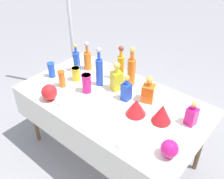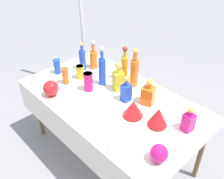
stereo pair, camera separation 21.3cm
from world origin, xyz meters
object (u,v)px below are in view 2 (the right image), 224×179
at_px(square_decanter_0, 118,78).
at_px(round_bowl_1, 51,88).
at_px(tall_bottle_4, 82,59).
at_px(slender_vase_2, 80,71).
at_px(slender_vase_3, 57,66).
at_px(square_decanter_1, 189,121).
at_px(slender_vase_0, 88,81).
at_px(square_decanter_3, 148,94).
at_px(tall_bottle_0, 125,66).
at_px(fluted_vase_0, 158,117).
at_px(cardboard_box_behind_left, 165,107).
at_px(round_bowl_0, 159,153).
at_px(tall_bottle_1, 94,58).
at_px(tall_bottle_2, 102,69).
at_px(square_decanter_2, 126,91).
at_px(canopy_pole, 81,16).
at_px(fluted_vase_1, 133,108).
at_px(tall_bottle_3, 134,71).
at_px(slender_vase_1, 65,75).

distance_m(square_decanter_0, round_bowl_1, 0.65).
relative_size(tall_bottle_4, round_bowl_1, 2.06).
height_order(slender_vase_2, slender_vase_3, slender_vase_3).
xyz_separation_m(square_decanter_1, slender_vase_0, (-0.97, -0.22, 0.01)).
bearing_deg(square_decanter_3, round_bowl_1, -140.92).
xyz_separation_m(tall_bottle_0, square_decanter_3, (0.43, -0.13, -0.06)).
relative_size(tall_bottle_4, square_decanter_3, 1.24).
relative_size(fluted_vase_0, cardboard_box_behind_left, 0.34).
xyz_separation_m(slender_vase_3, cardboard_box_behind_left, (0.75, 1.04, -0.70)).
bearing_deg(round_bowl_0, square_decanter_3, 136.19).
height_order(round_bowl_1, cardboard_box_behind_left, round_bowl_1).
bearing_deg(round_bowl_0, fluted_vase_0, 129.04).
height_order(tall_bottle_1, tall_bottle_4, tall_bottle_1).
height_order(tall_bottle_1, fluted_vase_0, tall_bottle_1).
relative_size(slender_vase_2, slender_vase_3, 0.88).
relative_size(round_bowl_1, cardboard_box_behind_left, 0.31).
xyz_separation_m(tall_bottle_2, square_decanter_1, (0.96, 0.05, -0.08)).
bearing_deg(fluted_vase_0, square_decanter_1, 33.77).
relative_size(square_decanter_2, canopy_pole, 0.10).
bearing_deg(square_decanter_2, canopy_pole, 158.11).
bearing_deg(fluted_vase_1, cardboard_box_behind_left, 106.69).
relative_size(square_decanter_1, cardboard_box_behind_left, 0.44).
bearing_deg(canopy_pole, square_decanter_3, -15.59).
distance_m(square_decanter_0, canopy_pole, 1.25).
bearing_deg(square_decanter_0, tall_bottle_4, -179.12).
bearing_deg(cardboard_box_behind_left, tall_bottle_1, -130.26).
height_order(tall_bottle_2, square_decanter_3, tall_bottle_2).
height_order(tall_bottle_3, square_decanter_0, tall_bottle_3).
relative_size(square_decanter_1, slender_vase_2, 1.59).
xyz_separation_m(tall_bottle_4, round_bowl_1, (0.19, -0.52, -0.04)).
height_order(tall_bottle_0, square_decanter_0, tall_bottle_0).
xyz_separation_m(tall_bottle_4, slender_vase_2, (0.12, -0.13, -0.05)).
relative_size(square_decanter_2, cardboard_box_behind_left, 0.51).
height_order(square_decanter_0, slender_vase_1, square_decanter_0).
xyz_separation_m(tall_bottle_1, slender_vase_2, (0.07, -0.24, -0.04)).
relative_size(round_bowl_0, round_bowl_1, 0.89).
bearing_deg(square_decanter_1, fluted_vase_0, -146.23).
bearing_deg(square_decanter_2, tall_bottle_0, 136.81).
bearing_deg(tall_bottle_1, tall_bottle_4, -116.74).
relative_size(tall_bottle_3, canopy_pole, 0.15).
bearing_deg(cardboard_box_behind_left, tall_bottle_0, -105.14).
relative_size(square_decanter_1, fluted_vase_0, 1.32).
bearing_deg(fluted_vase_0, round_bowl_0, -50.96).
distance_m(tall_bottle_4, slender_vase_3, 0.28).
xyz_separation_m(tall_bottle_0, square_decanter_1, (0.87, -0.17, -0.07)).
height_order(tall_bottle_1, slender_vase_0, tall_bottle_1).
relative_size(tall_bottle_2, slender_vase_0, 2.17).
distance_m(tall_bottle_1, slender_vase_1, 0.42).
height_order(tall_bottle_0, round_bowl_1, tall_bottle_0).
bearing_deg(square_decanter_0, tall_bottle_2, -165.39).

